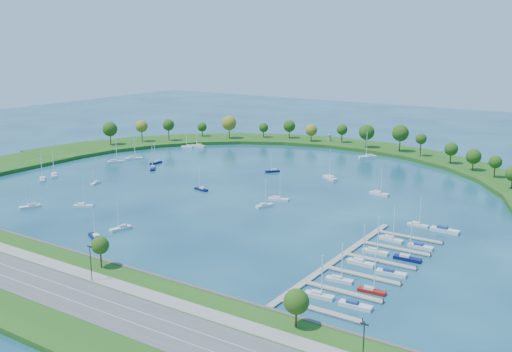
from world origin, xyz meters
The scene contains 38 objects.
ground centered at (0.00, 0.00, 0.00)m, with size 700.00×700.00×0.00m, color #082D48.
south_shoreline centered at (0.03, -122.88, 1.00)m, with size 420.00×43.10×11.60m.
breakwater centered at (-46.33, 48.72, 0.99)m, with size 286.74×247.64×2.00m.
breakwater_trees centered at (-18.17, 86.51, 10.91)m, with size 234.28×92.53×15.61m.
harbor_tower centered at (-13.42, 117.52, 4.02)m, with size 2.60×2.60×3.94m.
dock_system centered at (85.30, -61.00, 0.35)m, with size 24.28×82.00×1.60m.
moored_boat_0 centered at (-32.72, -64.28, 0.89)m, with size 7.86×5.89×11.52m.
moored_boat_1 centered at (-56.67, 1.79, 0.91)m, with size 7.10×7.91×12.25m.
moored_boat_2 centered at (-82.60, 14.04, 0.97)m, with size 7.86×9.20×13.99m.
moored_boat_3 centered at (-57.95, -35.55, 0.84)m, with size 3.40×6.54×9.26m.
moored_boat_4 centered at (-80.89, 58.42, 0.89)m, with size 7.87×2.92×11.31m.
moored_boat_5 centered at (0.79, -87.69, 0.94)m, with size 9.15×5.91×13.10m.
moored_boat_6 centered at (-85.19, 2.95, 0.93)m, with size 7.28×8.42×12.86m.
moored_boat_7 centered at (-1.85, 30.61, 0.88)m, with size 6.51×7.05×11.04m.
moored_boat_8 centered at (-76.50, 63.27, 0.99)m, with size 10.11×4.00×14.47m.
moored_boat_9 centered at (-9.53, -17.41, 0.87)m, with size 7.51×3.24×10.69m.
moored_boat_10 centered at (-64.96, 13.08, 0.89)m, with size 2.16×7.71×11.33m.
moored_boat_11 centered at (29.56, 32.66, 0.98)m, with size 9.80×7.51×14.44m.
moored_boat_12 centered at (-49.53, -76.93, 0.90)m, with size 5.40×8.28×11.87m.
moored_boat_13 centered at (24.35, 90.09, 1.00)m, with size 8.89×9.57×15.02m.
moored_boat_15 centered at (-86.43, -36.25, 0.93)m, with size 8.55×7.08×12.87m.
moored_boat_16 centered at (27.95, -12.80, 0.92)m, with size 8.86×4.93×12.55m.
moored_boat_17 centered at (28.15, -23.86, 0.89)m, with size 4.83×8.12×11.54m.
moored_boat_18 centered at (-84.16, -44.80, 0.92)m, with size 8.22×7.08×12.54m.
moored_boat_19 centered at (0.91, -76.30, 0.90)m, with size 4.27×8.33×11.80m.
moored_boat_20 centered at (59.91, 18.74, 0.93)m, with size 8.86×3.16×12.77m.
docked_boat_0 centered at (85.52, -86.86, 0.90)m, with size 8.27×2.91×11.93m.
docked_boat_1 centered at (95.97, -87.10, 0.65)m, with size 8.85×2.98×1.78m.
docked_boat_2 centered at (85.53, -74.50, 0.89)m, with size 7.92×3.01×11.35m.
docked_boat_3 centered at (96.03, -76.45, 0.88)m, with size 7.75×2.66×11.20m.
docked_boat_4 centered at (85.51, -59.52, 0.93)m, with size 8.76×2.62×12.81m.
docked_boat_5 centered at (95.97, -62.01, 0.65)m, with size 8.91×3.27×1.78m.
docked_boat_6 centered at (85.52, -48.29, 0.91)m, with size 8.36×2.74×12.13m.
docked_boat_7 centered at (96.01, -48.35, 0.92)m, with size 8.55×2.53×12.52m.
docked_boat_8 centered at (85.52, -34.37, 0.91)m, with size 8.50×3.18×12.20m.
docked_boat_9 centered at (95.98, -35.70, 0.61)m, with size 8.25×2.53×1.67m.
docked_boat_10 centered at (87.93, -14.29, 0.88)m, with size 7.49×2.27×10.93m.
docked_boat_11 centered at (97.85, -15.11, 0.75)m, with size 10.20×3.41×2.05m.
Camera 1 is at (150.83, -216.03, 67.51)m, focal length 41.33 mm.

